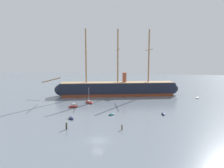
# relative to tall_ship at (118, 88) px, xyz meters

# --- Properties ---
(ground_plane) EXTENTS (400.00, 400.00, 0.00)m
(ground_plane) POSITION_rel_tall_ship_xyz_m (5.02, -54.49, -3.43)
(ground_plane) COLOR slate
(tall_ship) EXTENTS (63.93, 23.74, 31.51)m
(tall_ship) POSITION_rel_tall_ship_xyz_m (0.00, 0.00, 0.00)
(tall_ship) COLOR brown
(tall_ship) RESTS_ON ground
(dinghy_foreground_left) EXTENTS (2.77, 2.81, 0.65)m
(dinghy_foreground_left) POSITION_rel_tall_ship_xyz_m (-6.79, -40.77, -3.10)
(dinghy_foreground_left) COLOR #1E284C
(dinghy_foreground_left) RESTS_ON ground
(dinghy_near_centre) EXTENTS (2.16, 2.39, 0.53)m
(dinghy_near_centre) POSITION_rel_tall_ship_xyz_m (3.97, -34.38, -3.16)
(dinghy_near_centre) COLOR #236670
(dinghy_near_centre) RESTS_ON ground
(motorboat_mid_left) EXTENTS (3.78, 2.92, 1.47)m
(motorboat_mid_left) POSITION_rel_tall_ship_xyz_m (-11.71, -27.17, -2.92)
(motorboat_mid_left) COLOR #B22D28
(motorboat_mid_left) RESTS_ON ground
(dinghy_mid_right) EXTENTS (1.37, 2.59, 0.59)m
(dinghy_mid_right) POSITION_rel_tall_ship_xyz_m (19.96, -30.73, -3.14)
(dinghy_mid_right) COLOR #1E284C
(dinghy_mid_right) RESTS_ON ground
(sailboat_alongside_bow) EXTENTS (4.57, 4.12, 6.19)m
(sailboat_alongside_bow) POSITION_rel_tall_ship_xyz_m (-8.09, -19.49, -2.91)
(sailboat_alongside_bow) COLOR #B22D28
(sailboat_alongside_bow) RESTS_ON ground
(motorboat_far_left) EXTENTS (2.24, 4.43, 1.79)m
(motorboat_far_left) POSITION_rel_tall_ship_xyz_m (-25.03, -0.39, -2.80)
(motorboat_far_left) COLOR #1E284C
(motorboat_far_left) RESTS_ON ground
(dinghy_far_right) EXTENTS (2.13, 2.83, 0.61)m
(dinghy_far_right) POSITION_rel_tall_ship_xyz_m (36.34, -0.13, -3.12)
(dinghy_far_right) COLOR silver
(dinghy_far_right) RESTS_ON ground
(sailboat_distant_centre) EXTENTS (2.62, 4.41, 5.51)m
(sailboat_distant_centre) POSITION_rel_tall_ship_xyz_m (8.63, 10.34, -2.97)
(sailboat_distant_centre) COLOR #236670
(sailboat_distant_centre) RESTS_ON ground
(mooring_piling_nearest) EXTENTS (0.29, 0.29, 1.29)m
(mooring_piling_nearest) POSITION_rel_tall_ship_xyz_m (9.17, -46.87, -2.79)
(mooring_piling_nearest) COLOR #423323
(mooring_piling_nearest) RESTS_ON ground
(mooring_piling_left_pair) EXTENTS (0.40, 0.40, 1.71)m
(mooring_piling_left_pair) POSITION_rel_tall_ship_xyz_m (-4.46, -49.36, -2.58)
(mooring_piling_left_pair) COLOR #382B1E
(mooring_piling_left_pair) RESTS_ON ground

